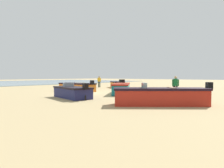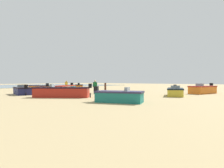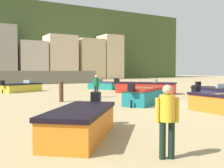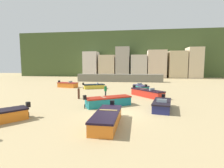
{
  "view_description": "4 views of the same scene",
  "coord_description": "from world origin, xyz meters",
  "px_view_note": "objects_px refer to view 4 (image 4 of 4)",
  "views": [
    {
      "loc": [
        12.68,
        13.18,
        1.6
      ],
      "look_at": [
        0.8,
        3.29,
        0.96
      ],
      "focal_mm": 30.41,
      "sensor_mm": 36.0,
      "label": 1
    },
    {
      "loc": [
        12.52,
        23.54,
        1.52
      ],
      "look_at": [
        -4.89,
        7.69,
        1.13
      ],
      "focal_mm": 29.82,
      "sensor_mm": 36.0,
      "label": 2
    },
    {
      "loc": [
        -11.05,
        -10.17,
        1.92
      ],
      "look_at": [
        -2.01,
        5.55,
        1.05
      ],
      "focal_mm": 43.94,
      "sensor_mm": 36.0,
      "label": 3
    },
    {
      "loc": [
        1.4,
        -13.33,
        3.92
      ],
      "look_at": [
        -2.03,
        11.72,
        1.27
      ],
      "focal_mm": 26.82,
      "sensor_mm": 36.0,
      "label": 4
    }
  ],
  "objects_px": {
    "boat_navy_5": "(162,105)",
    "beach_walker_distant": "(106,90)",
    "boat_orange_3": "(68,85)",
    "boat_orange_1": "(107,119)",
    "boat_yellow_7": "(94,86)",
    "mooring_post_near_water": "(79,94)",
    "boat_teal_2": "(108,101)",
    "boat_orange_6": "(0,116)",
    "boat_teal_4": "(141,87)",
    "boat_red_8": "(147,93)"
  },
  "relations": [
    {
      "from": "boat_navy_5",
      "to": "beach_walker_distant",
      "type": "xyz_separation_m",
      "value": [
        -6.14,
        5.33,
        0.53
      ]
    },
    {
      "from": "boat_orange_3",
      "to": "boat_orange_6",
      "type": "distance_m",
      "value": 19.94
    },
    {
      "from": "boat_teal_2",
      "to": "boat_yellow_7",
      "type": "relative_size",
      "value": 1.17
    },
    {
      "from": "boat_orange_6",
      "to": "boat_red_8",
      "type": "height_order",
      "value": "boat_red_8"
    },
    {
      "from": "boat_navy_5",
      "to": "mooring_post_near_water",
      "type": "xyz_separation_m",
      "value": [
        -9.23,
        4.0,
        0.2
      ]
    },
    {
      "from": "beach_walker_distant",
      "to": "boat_yellow_7",
      "type": "bearing_deg",
      "value": -1.35
    },
    {
      "from": "boat_orange_3",
      "to": "boat_yellow_7",
      "type": "xyz_separation_m",
      "value": [
        5.36,
        -1.05,
        -0.07
      ]
    },
    {
      "from": "boat_navy_5",
      "to": "mooring_post_near_water",
      "type": "distance_m",
      "value": 10.06
    },
    {
      "from": "boat_orange_3",
      "to": "boat_red_8",
      "type": "relative_size",
      "value": 0.85
    },
    {
      "from": "boat_navy_5",
      "to": "boat_orange_6",
      "type": "bearing_deg",
      "value": 35.71
    },
    {
      "from": "boat_orange_3",
      "to": "boat_teal_4",
      "type": "relative_size",
      "value": 1.12
    },
    {
      "from": "boat_yellow_7",
      "to": "boat_red_8",
      "type": "distance_m",
      "value": 11.23
    },
    {
      "from": "mooring_post_near_water",
      "to": "beach_walker_distant",
      "type": "relative_size",
      "value": 0.77
    },
    {
      "from": "boat_yellow_7",
      "to": "boat_navy_5",
      "type": "bearing_deg",
      "value": 11.41
    },
    {
      "from": "boat_teal_2",
      "to": "beach_walker_distant",
      "type": "xyz_separation_m",
      "value": [
        -1.08,
        4.6,
        0.47
      ]
    },
    {
      "from": "boat_navy_5",
      "to": "boat_orange_6",
      "type": "relative_size",
      "value": 1.11
    },
    {
      "from": "mooring_post_near_water",
      "to": "boat_navy_5",
      "type": "bearing_deg",
      "value": -23.46
    },
    {
      "from": "boat_orange_3",
      "to": "mooring_post_near_water",
      "type": "xyz_separation_m",
      "value": [
        5.8,
        -10.58,
        0.15
      ]
    },
    {
      "from": "boat_orange_1",
      "to": "mooring_post_near_water",
      "type": "distance_m",
      "value": 9.95
    },
    {
      "from": "boat_teal_2",
      "to": "boat_orange_3",
      "type": "xyz_separation_m",
      "value": [
        -9.97,
        13.85,
        0.0
      ]
    },
    {
      "from": "boat_red_8",
      "to": "boat_teal_4",
      "type": "bearing_deg",
      "value": -124.19
    },
    {
      "from": "boat_teal_2",
      "to": "mooring_post_near_water",
      "type": "bearing_deg",
      "value": -160.69
    },
    {
      "from": "boat_teal_2",
      "to": "boat_navy_5",
      "type": "distance_m",
      "value": 5.11
    },
    {
      "from": "boat_teal_2",
      "to": "boat_red_8",
      "type": "height_order",
      "value": "boat_red_8"
    },
    {
      "from": "boat_orange_6",
      "to": "beach_walker_distant",
      "type": "relative_size",
      "value": 2.22
    },
    {
      "from": "boat_orange_3",
      "to": "mooring_post_near_water",
      "type": "distance_m",
      "value": 12.06
    },
    {
      "from": "boat_orange_3",
      "to": "boat_teal_4",
      "type": "xyz_separation_m",
      "value": [
        13.6,
        -1.56,
        -0.06
      ]
    },
    {
      "from": "boat_orange_3",
      "to": "boat_navy_5",
      "type": "relative_size",
      "value": 1.02
    },
    {
      "from": "boat_teal_2",
      "to": "boat_orange_1",
      "type": "bearing_deg",
      "value": -24.46
    },
    {
      "from": "boat_teal_2",
      "to": "boat_yellow_7",
      "type": "xyz_separation_m",
      "value": [
        -4.61,
        12.8,
        -0.07
      ]
    },
    {
      "from": "boat_orange_6",
      "to": "boat_yellow_7",
      "type": "height_order",
      "value": "boat_orange_6"
    },
    {
      "from": "boat_teal_4",
      "to": "boat_navy_5",
      "type": "xyz_separation_m",
      "value": [
        1.43,
        -13.02,
        0.01
      ]
    },
    {
      "from": "mooring_post_near_water",
      "to": "boat_red_8",
      "type": "bearing_deg",
      "value": 16.83
    },
    {
      "from": "boat_orange_1",
      "to": "boat_orange_3",
      "type": "relative_size",
      "value": 1.17
    },
    {
      "from": "boat_orange_1",
      "to": "beach_walker_distant",
      "type": "bearing_deg",
      "value": -78.41
    },
    {
      "from": "boat_yellow_7",
      "to": "boat_red_8",
      "type": "relative_size",
      "value": 0.82
    },
    {
      "from": "beach_walker_distant",
      "to": "boat_teal_4",
      "type": "bearing_deg",
      "value": -56.13
    },
    {
      "from": "boat_orange_6",
      "to": "boat_yellow_7",
      "type": "distance_m",
      "value": 18.76
    },
    {
      "from": "boat_orange_1",
      "to": "boat_orange_6",
      "type": "bearing_deg",
      "value": 4.63
    },
    {
      "from": "boat_yellow_7",
      "to": "mooring_post_near_water",
      "type": "xyz_separation_m",
      "value": [
        0.44,
        -9.53,
        0.22
      ]
    },
    {
      "from": "boat_orange_1",
      "to": "beach_walker_distant",
      "type": "relative_size",
      "value": 2.94
    },
    {
      "from": "boat_teal_4",
      "to": "boat_navy_5",
      "type": "height_order",
      "value": "boat_navy_5"
    },
    {
      "from": "boat_orange_6",
      "to": "boat_red_8",
      "type": "distance_m",
      "value": 15.97
    },
    {
      "from": "boat_orange_1",
      "to": "boat_teal_2",
      "type": "relative_size",
      "value": 1.04
    },
    {
      "from": "boat_teal_2",
      "to": "boat_yellow_7",
      "type": "bearing_deg",
      "value": 167.21
    },
    {
      "from": "boat_teal_4",
      "to": "boat_teal_2",
      "type": "bearing_deg",
      "value": -130.05
    },
    {
      "from": "boat_teal_2",
      "to": "boat_orange_3",
      "type": "bearing_deg",
      "value": -176.85
    },
    {
      "from": "boat_navy_5",
      "to": "mooring_post_near_water",
      "type": "height_order",
      "value": "mooring_post_near_water"
    },
    {
      "from": "boat_navy_5",
      "to": "mooring_post_near_water",
      "type": "bearing_deg",
      "value": -11.06
    },
    {
      "from": "boat_navy_5",
      "to": "boat_red_8",
      "type": "relative_size",
      "value": 0.84
    }
  ]
}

